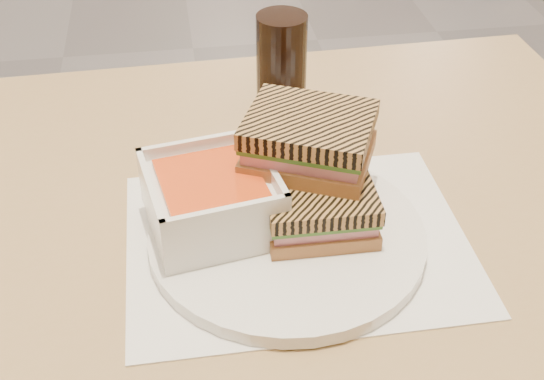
{
  "coord_description": "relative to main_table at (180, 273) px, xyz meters",
  "views": [
    {
      "loc": [
        -0.08,
        -2.58,
        1.27
      ],
      "look_at": [
        0.01,
        -2.0,
        0.82
      ],
      "focal_mm": 47.1,
      "sensor_mm": 36.0,
      "label": 1
    }
  ],
  "objects": [
    {
      "name": "main_table",
      "position": [
        0.0,
        0.0,
        0.0
      ],
      "size": [
        1.22,
        0.74,
        0.75
      ],
      "color": "#A17F52",
      "rests_on": "ground"
    },
    {
      "name": "tray_liner",
      "position": [
        0.13,
        -0.09,
        0.11
      ],
      "size": [
        0.37,
        0.29,
        0.0
      ],
      "color": "white",
      "rests_on": "main_table"
    },
    {
      "name": "plate",
      "position": [
        0.12,
        -0.09,
        0.12
      ],
      "size": [
        0.3,
        0.3,
        0.02
      ],
      "color": "white",
      "rests_on": "tray_liner"
    },
    {
      "name": "soup_bowl",
      "position": [
        0.04,
        -0.06,
        0.16
      ],
      "size": [
        0.15,
        0.15,
        0.07
      ],
      "color": "white",
      "rests_on": "plate"
    },
    {
      "name": "panini_lower",
      "position": [
        0.16,
        -0.09,
        0.16
      ],
      "size": [
        0.12,
        0.1,
        0.05
      ],
      "color": "#A7713F",
      "rests_on": "plate"
    },
    {
      "name": "panini_upper",
      "position": [
        0.15,
        -0.04,
        0.21
      ],
      "size": [
        0.17,
        0.15,
        0.06
      ],
      "color": "#A7713F",
      "rests_on": "panini_lower"
    },
    {
      "name": "cola_glass",
      "position": [
        0.16,
        0.18,
        0.19
      ],
      "size": [
        0.07,
        0.07,
        0.14
      ],
      "color": "black",
      "rests_on": "main_table"
    }
  ]
}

